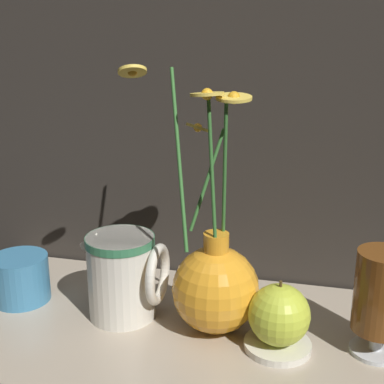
{
  "coord_description": "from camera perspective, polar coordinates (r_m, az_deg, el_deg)",
  "views": [
    {
      "loc": [
        0.18,
        -0.67,
        0.43
      ],
      "look_at": [
        0.01,
        0.0,
        0.22
      ],
      "focal_mm": 50.0,
      "sensor_mm": 36.0,
      "label": 1
    }
  ],
  "objects": [
    {
      "name": "ground_plane",
      "position": [
        0.82,
        -0.99,
        -14.9
      ],
      "size": [
        6.0,
        6.0,
        0.0
      ],
      "primitive_type": "plane",
      "color": "black"
    },
    {
      "name": "shelf",
      "position": [
        0.81,
        -0.99,
        -14.54
      ],
      "size": [
        0.73,
        0.36,
        0.01
      ],
      "color": "tan",
      "rests_on": "ground_plane"
    },
    {
      "name": "vase_with_flowers",
      "position": [
        0.77,
        2.49,
        -9.8
      ],
      "size": [
        0.18,
        0.14,
        0.38
      ],
      "color": "orange",
      "rests_on": "shelf"
    },
    {
      "name": "yellow_mug",
      "position": [
        0.91,
        -17.92,
        -8.73
      ],
      "size": [
        0.1,
        0.09,
        0.07
      ],
      "color": "teal",
      "rests_on": "shelf"
    },
    {
      "name": "ceramic_pitcher",
      "position": [
        0.81,
        -7.32,
        -8.56
      ],
      "size": [
        0.13,
        0.1,
        0.14
      ],
      "color": "beige",
      "rests_on": "shelf"
    },
    {
      "name": "tea_glass",
      "position": [
        0.75,
        19.54,
        -10.3
      ],
      "size": [
        0.07,
        0.07,
        0.15
      ],
      "color": "silver",
      "rests_on": "shelf"
    },
    {
      "name": "saucer_plate",
      "position": [
        0.77,
        9.1,
        -15.82
      ],
      "size": [
        0.09,
        0.09,
        0.01
      ],
      "color": "silver",
      "rests_on": "shelf"
    },
    {
      "name": "orange_fruit",
      "position": [
        0.74,
        9.27,
        -12.79
      ],
      "size": [
        0.08,
        0.08,
        0.09
      ],
      "color": "#B7C638",
      "rests_on": "saucer_plate"
    }
  ]
}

